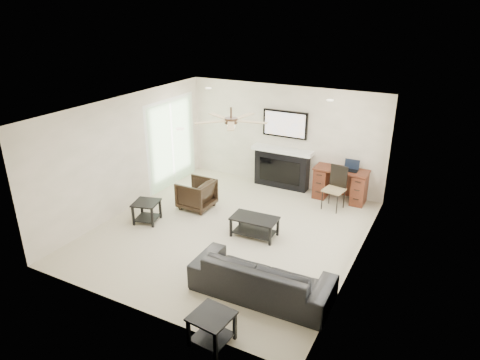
{
  "coord_description": "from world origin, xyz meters",
  "views": [
    {
      "loc": [
        3.7,
        -6.63,
        4.22
      ],
      "look_at": [
        0.21,
        0.05,
        1.13
      ],
      "focal_mm": 32.0,
      "sensor_mm": 36.0,
      "label": 1
    }
  ],
  "objects_px": {
    "sofa": "(262,277)",
    "desk": "(340,184)",
    "armchair": "(196,194)",
    "fireplace_unit": "(282,150)",
    "coffee_table": "(254,227)"
  },
  "relations": [
    {
      "from": "sofa",
      "to": "desk",
      "type": "bearing_deg",
      "value": -92.87
    },
    {
      "from": "sofa",
      "to": "armchair",
      "type": "xyz_separation_m",
      "value": [
        -2.6,
        2.15,
        0.01
      ]
    },
    {
      "from": "sofa",
      "to": "fireplace_unit",
      "type": "relative_size",
      "value": 1.15
    },
    {
      "from": "armchair",
      "to": "coffee_table",
      "type": "xyz_separation_m",
      "value": [
        1.7,
        -0.55,
        -0.13
      ]
    },
    {
      "from": "sofa",
      "to": "coffee_table",
      "type": "bearing_deg",
      "value": -61.89
    },
    {
      "from": "sofa",
      "to": "armchair",
      "type": "relative_size",
      "value": 3.06
    },
    {
      "from": "sofa",
      "to": "desk",
      "type": "xyz_separation_m",
      "value": [
        0.11,
        4.06,
        0.06
      ]
    },
    {
      "from": "armchair",
      "to": "fireplace_unit",
      "type": "distance_m",
      "value": 2.41
    },
    {
      "from": "desk",
      "to": "armchair",
      "type": "bearing_deg",
      "value": -144.86
    },
    {
      "from": "armchair",
      "to": "coffee_table",
      "type": "relative_size",
      "value": 0.8
    },
    {
      "from": "armchair",
      "to": "fireplace_unit",
      "type": "relative_size",
      "value": 0.38
    },
    {
      "from": "sofa",
      "to": "armchair",
      "type": "distance_m",
      "value": 3.37
    },
    {
      "from": "sofa",
      "to": "desk",
      "type": "relative_size",
      "value": 1.81
    },
    {
      "from": "armchair",
      "to": "sofa",
      "type": "bearing_deg",
      "value": 51.32
    },
    {
      "from": "armchair",
      "to": "desk",
      "type": "height_order",
      "value": "desk"
    }
  ]
}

